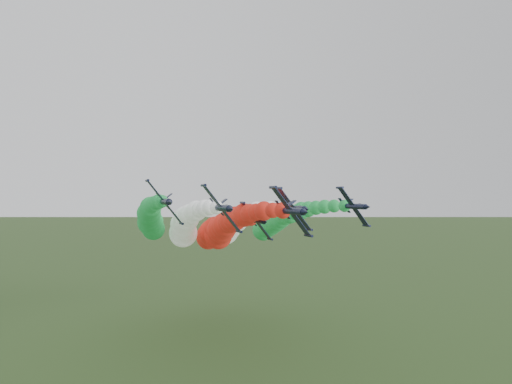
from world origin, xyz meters
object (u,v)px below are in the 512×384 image
Objects in this scene: jet_outer_right at (275,222)px; jet_trail at (212,232)px; jet_lead at (225,228)px; jet_inner_right at (233,225)px; jet_outer_left at (151,220)px; jet_inner_left at (185,226)px.

jet_outer_right is 0.99× the size of jet_trail.
jet_inner_right is (6.28, 13.16, 0.02)m from jet_lead.
jet_outer_right is (40.39, 0.13, -1.40)m from jet_outer_left.
jet_inner_right reaches higher than jet_trail.
jet_outer_left reaches higher than jet_outer_right.
jet_lead is at bearing -38.14° from jet_inner_left.
jet_outer_right is (21.56, 16.24, 0.41)m from jet_lead.
jet_inner_right is 16.31m from jet_trail.
jet_inner_right reaches higher than jet_lead.
jet_inner_right is at bearing 64.49° from jet_lead.
jet_outer_right is 22.33m from jet_trail.
jet_trail is at bearing 29.78° from jet_outer_left.
jet_lead is at bearing -115.51° from jet_inner_right.
jet_inner_right is 1.00× the size of jet_trail.
jet_inner_left is 1.00× the size of jet_trail.
jet_outer_left is (-25.11, 2.94, 1.78)m from jet_inner_right.
jet_inner_right is at bearing -168.62° from jet_outer_right.
jet_inner_left is at bearing -165.14° from jet_outer_right.
jet_lead is 24.85m from jet_outer_left.
jet_outer_left reaches higher than jet_inner_right.
jet_outer_right reaches higher than jet_inner_right.
jet_trail is (-18.03, 12.67, -3.64)m from jet_outer_right.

